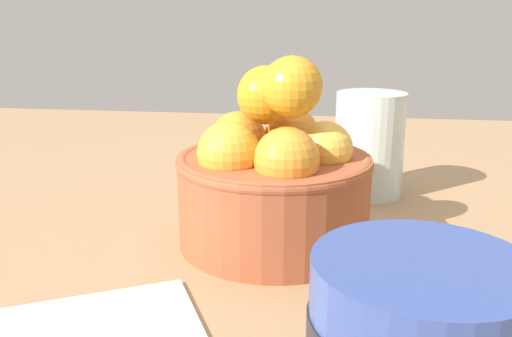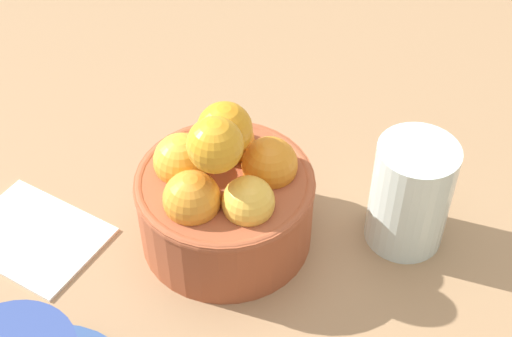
{
  "view_description": "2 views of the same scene",
  "coord_description": "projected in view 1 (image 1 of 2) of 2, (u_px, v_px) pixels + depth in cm",
  "views": [
    {
      "loc": [
        4.19,
        -39.56,
        17.37
      ],
      "look_at": [
        -1.53,
        1.03,
        5.63
      ],
      "focal_mm": 38.24,
      "sensor_mm": 36.0,
      "label": 1
    },
    {
      "loc": [
        37.29,
        -19.75,
        48.97
      ],
      "look_at": [
        -0.77,
        3.47,
        5.74
      ],
      "focal_mm": 51.68,
      "sensor_mm": 36.0,
      "label": 2
    }
  ],
  "objects": [
    {
      "name": "folded_napkin",
      "position": [
        92.0,
        332.0,
        0.3
      ],
      "size": [
        14.63,
        13.41,
        0.6
      ],
      "primitive_type": "cube",
      "rotation": [
        0.0,
        0.0,
        0.48
      ],
      "color": "white",
      "rests_on": "ground_plane"
    },
    {
      "name": "terracotta_bowl",
      "position": [
        274.0,
        179.0,
        0.42
      ],
      "size": [
        14.88,
        14.88,
        14.55
      ],
      "color": "#9E4C2D",
      "rests_on": "ground_plane"
    },
    {
      "name": "ground_plane",
      "position": [
        273.0,
        263.0,
        0.44
      ],
      "size": [
        132.91,
        110.07,
        3.81
      ],
      "primitive_type": "cube",
      "color": "#997551"
    },
    {
      "name": "water_glass",
      "position": [
        369.0,
        144.0,
        0.53
      ],
      "size": [
        6.68,
        6.68,
        10.08
      ],
      "primitive_type": "cylinder",
      "color": "silver",
      "rests_on": "ground_plane"
    }
  ]
}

